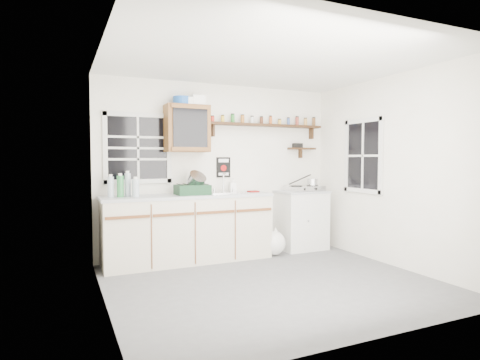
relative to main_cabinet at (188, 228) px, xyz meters
name	(u,v)px	position (x,y,z in m)	size (l,w,h in m)	color
room	(272,173)	(0.58, -1.30, 0.79)	(3.64, 3.24, 2.54)	#545456
main_cabinet	(188,228)	(0.00, 0.00, 0.00)	(2.31, 0.63, 0.92)	beige
right_cabinet	(301,220)	(1.83, 0.03, -0.01)	(0.73, 0.57, 0.91)	silver
sink	(225,192)	(0.54, 0.01, 0.47)	(0.52, 0.44, 0.29)	silver
upper_cabinet	(187,129)	(0.03, 0.14, 1.36)	(0.60, 0.32, 0.65)	#5D2F17
upper_cabinet_clutter	(188,101)	(0.05, 0.14, 1.75)	(0.44, 0.24, 0.14)	#194FA6
spice_shelf	(266,125)	(1.32, 0.21, 1.47)	(1.91, 0.18, 0.35)	black
secondary_shelf	(300,148)	(1.94, 0.22, 1.12)	(0.45, 0.16, 0.24)	black
warning_sign	(223,167)	(0.63, 0.29, 0.82)	(0.22, 0.02, 0.30)	black
window_back	(138,148)	(-0.62, 0.29, 1.09)	(0.93, 0.03, 0.98)	black
window_right	(363,156)	(2.37, -0.75, 0.99)	(0.03, 0.78, 1.08)	black
water_bottles	(124,186)	(-0.85, 0.01, 0.60)	(0.38, 0.20, 0.33)	#A7B7C4
dish_rack	(193,187)	(0.07, -0.02, 0.57)	(0.45, 0.35, 0.33)	#10321A
soap_bottle	(233,185)	(0.75, 0.20, 0.56)	(0.09, 0.09, 0.20)	silver
rag	(253,191)	(0.98, -0.01, 0.47)	(0.15, 0.12, 0.02)	maroon
hotplate	(304,188)	(1.88, 0.01, 0.49)	(0.61, 0.35, 0.08)	silver
saucepan	(312,182)	(2.02, 0.01, 0.58)	(0.41, 0.28, 0.19)	silver
trash_bag	(274,243)	(1.24, -0.19, -0.28)	(0.38, 0.34, 0.43)	white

